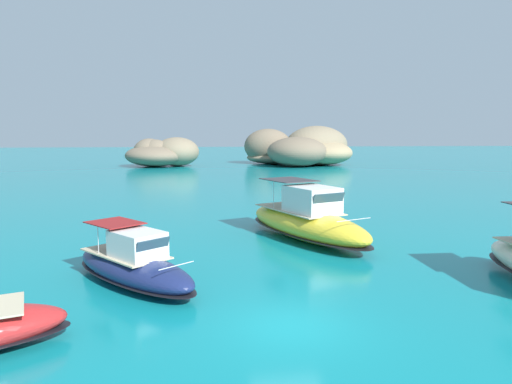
# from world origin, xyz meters

# --- Properties ---
(ground_plane) EXTENTS (400.00, 400.00, 0.00)m
(ground_plane) POSITION_xyz_m (0.00, 0.00, 0.00)
(ground_plane) COLOR #0F7F89
(islet_large) EXTENTS (25.35, 22.47, 7.78)m
(islet_large) POSITION_xyz_m (17.42, 76.85, 2.96)
(islet_large) COLOR #84755B
(islet_large) RESTS_ON ground
(islet_small) EXTENTS (16.79, 15.65, 5.53)m
(islet_small) POSITION_xyz_m (-10.55, 75.11, 2.44)
(islet_small) COLOR #84755B
(islet_small) RESTS_ON ground
(motorboat_navy) EXTENTS (6.86, 7.49, 2.45)m
(motorboat_navy) POSITION_xyz_m (-5.73, 4.98, 0.78)
(motorboat_navy) COLOR navy
(motorboat_navy) RESTS_ON ground
(motorboat_yellow) EXTENTS (7.27, 11.36, 3.42)m
(motorboat_yellow) POSITION_xyz_m (3.32, 12.20, 1.09)
(motorboat_yellow) COLOR yellow
(motorboat_yellow) RESTS_ON ground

